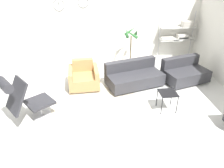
{
  "coord_description": "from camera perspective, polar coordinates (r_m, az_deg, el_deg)",
  "views": [
    {
      "loc": [
        -0.48,
        -4.43,
        3.14
      ],
      "look_at": [
        0.1,
        0.28,
        0.55
      ],
      "focal_mm": 35.0,
      "sensor_mm": 36.0,
      "label": 1
    }
  ],
  "objects": [
    {
      "name": "ground_plane",
      "position": [
        5.45,
        -0.67,
        -6.55
      ],
      "size": [
        12.0,
        12.0,
        0.0
      ],
      "primitive_type": "plane",
      "color": "silver"
    },
    {
      "name": "wall_back",
      "position": [
        7.62,
        -3.35,
        15.43
      ],
      "size": [
        12.0,
        0.09,
        2.8
      ],
      "color": "silver",
      "rests_on": "ground_plane"
    },
    {
      "name": "round_rug",
      "position": [
        5.33,
        -2.7,
        -7.41
      ],
      "size": [
        2.52,
        2.52,
        0.01
      ],
      "color": "#BCB29E",
      "rests_on": "ground_plane"
    },
    {
      "name": "lounge_chair",
      "position": [
        5.05,
        -22.41,
        -2.91
      ],
      "size": [
        1.14,
        1.03,
        1.16
      ],
      "rotation": [
        0.0,
        0.0,
        -0.95
      ],
      "color": "#BCBCC1",
      "rests_on": "ground_plane"
    },
    {
      "name": "armchair_red",
      "position": [
        6.35,
        -7.39,
        1.6
      ],
      "size": [
        0.87,
        0.87,
        0.75
      ],
      "rotation": [
        0.0,
        0.0,
        3.18
      ],
      "color": "silver",
      "rests_on": "ground_plane"
    },
    {
      "name": "couch_low",
      "position": [
        6.42,
        5.71,
        1.84
      ],
      "size": [
        1.74,
        1.2,
        0.7
      ],
      "rotation": [
        0.0,
        0.0,
        3.41
      ],
      "color": "black",
      "rests_on": "ground_plane"
    },
    {
      "name": "couch_second",
      "position": [
        6.98,
        18.37,
        2.72
      ],
      "size": [
        1.44,
        1.12,
        0.7
      ],
      "rotation": [
        0.0,
        0.0,
        3.41
      ],
      "color": "black",
      "rests_on": "ground_plane"
    },
    {
      "name": "side_table",
      "position": [
        5.37,
        14.36,
        -2.68
      ],
      "size": [
        0.41,
        0.41,
        0.48
      ],
      "color": "black",
      "rests_on": "ground_plane"
    },
    {
      "name": "potted_plant",
      "position": [
        7.41,
        4.85,
        8.17
      ],
      "size": [
        0.48,
        0.5,
        1.4
      ],
      "color": "brown",
      "rests_on": "ground_plane"
    },
    {
      "name": "shelf_unit",
      "position": [
        8.16,
        17.18,
        12.39
      ],
      "size": [
        1.26,
        0.28,
        1.78
      ],
      "color": "#BCBCC1",
      "rests_on": "ground_plane"
    }
  ]
}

